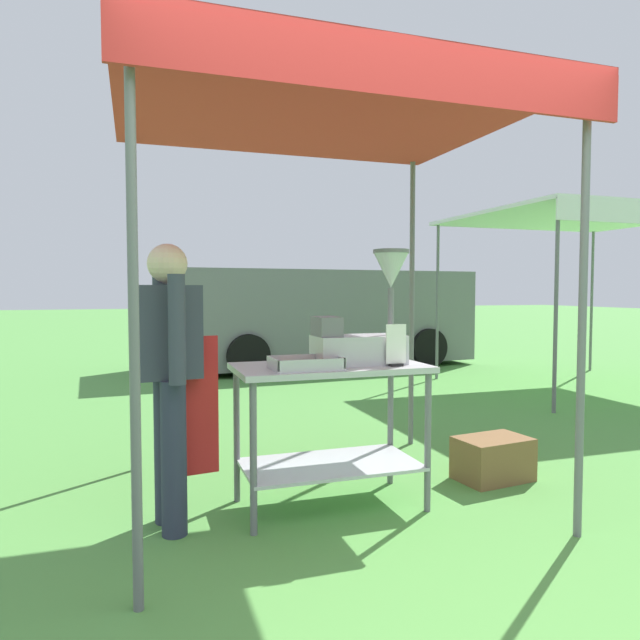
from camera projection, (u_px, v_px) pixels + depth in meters
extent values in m
plane|color=#519342|center=(217.00, 383.00, 8.28)|extent=(70.00, 70.00, 0.00)
cylinder|color=slate|center=(134.00, 321.00, 2.33)|extent=(0.04, 0.04, 2.45)
cylinder|color=slate|center=(582.00, 313.00, 3.05)|extent=(0.04, 0.04, 2.45)
cylinder|color=slate|center=(134.00, 307.00, 4.20)|extent=(0.04, 0.04, 2.45)
cylinder|color=slate|center=(412.00, 305.00, 4.92)|extent=(0.04, 0.04, 2.45)
cube|color=red|center=(322.00, 111.00, 3.56)|extent=(2.50, 2.17, 0.05)
cube|color=red|center=(398.00, 70.00, 2.54)|extent=(2.50, 0.02, 0.24)
cube|color=#B7B7BC|center=(330.00, 368.00, 3.50)|extent=(1.18, 0.63, 0.04)
cube|color=#B7B7BC|center=(330.00, 464.00, 3.53)|extent=(1.08, 0.58, 0.02)
cylinder|color=slate|center=(253.00, 459.00, 3.10)|extent=(0.04, 0.04, 0.85)
cylinder|color=slate|center=(428.00, 442.00, 3.44)|extent=(0.04, 0.04, 0.85)
cylinder|color=slate|center=(237.00, 435.00, 3.60)|extent=(0.04, 0.04, 0.85)
cylinder|color=slate|center=(390.00, 423.00, 3.94)|extent=(0.04, 0.04, 0.85)
cube|color=#B7B7BC|center=(306.00, 368.00, 3.31)|extent=(0.40, 0.27, 0.01)
cube|color=#B7B7BC|center=(312.00, 365.00, 3.18)|extent=(0.40, 0.01, 0.06)
cube|color=#B7B7BC|center=(299.00, 359.00, 3.43)|extent=(0.40, 0.01, 0.06)
cube|color=#B7B7BC|center=(273.00, 363.00, 3.24)|extent=(0.01, 0.27, 0.06)
cube|color=#B7B7BC|center=(337.00, 361.00, 3.37)|extent=(0.01, 0.27, 0.06)
torus|color=gold|center=(314.00, 363.00, 3.39)|extent=(0.10, 0.10, 0.02)
torus|color=gold|center=(303.00, 364.00, 3.33)|extent=(0.10, 0.10, 0.02)
torus|color=gold|center=(315.00, 367.00, 3.24)|extent=(0.10, 0.10, 0.02)
torus|color=gold|center=(327.00, 363.00, 3.39)|extent=(0.08, 0.08, 0.02)
torus|color=gold|center=(299.00, 366.00, 3.26)|extent=(0.09, 0.09, 0.02)
torus|color=gold|center=(317.00, 365.00, 3.33)|extent=(0.09, 0.09, 0.02)
torus|color=gold|center=(281.00, 365.00, 3.29)|extent=(0.10, 0.10, 0.02)
torus|color=gold|center=(287.00, 367.00, 3.24)|extent=(0.09, 0.09, 0.02)
torus|color=gold|center=(288.00, 364.00, 3.36)|extent=(0.10, 0.10, 0.02)
torus|color=gold|center=(326.00, 365.00, 3.29)|extent=(0.10, 0.10, 0.02)
cube|color=#B7B7BC|center=(358.00, 350.00, 3.53)|extent=(0.56, 0.28, 0.18)
cube|color=slate|center=(327.00, 326.00, 3.45)|extent=(0.14, 0.22, 0.12)
cylinder|color=slate|center=(391.00, 311.00, 3.58)|extent=(0.04, 0.04, 0.30)
cone|color=#B7B7BC|center=(391.00, 271.00, 3.57)|extent=(0.22, 0.22, 0.22)
cylinder|color=slate|center=(391.00, 251.00, 3.56)|extent=(0.23, 0.23, 0.02)
cube|color=black|center=(396.00, 365.00, 3.43)|extent=(0.08, 0.05, 0.02)
cube|color=white|center=(396.00, 344.00, 3.43)|extent=(0.13, 0.01, 0.24)
cylinder|color=#2D3347|center=(167.00, 449.00, 3.28)|extent=(0.14, 0.14, 0.86)
cylinder|color=#2D3347|center=(174.00, 458.00, 3.10)|extent=(0.14, 0.14, 0.86)
cube|color=#383D4C|center=(168.00, 332.00, 3.16)|extent=(0.37, 0.27, 0.52)
cube|color=red|center=(191.00, 406.00, 3.23)|extent=(0.32, 0.07, 0.80)
cylinder|color=#383D4C|center=(161.00, 325.00, 3.35)|extent=(0.10, 0.10, 0.58)
cylinder|color=#383D4C|center=(177.00, 330.00, 2.96)|extent=(0.10, 0.10, 0.58)
sphere|color=beige|center=(167.00, 264.00, 3.14)|extent=(0.22, 0.22, 0.22)
cube|color=brown|center=(493.00, 459.00, 4.03)|extent=(0.55, 0.40, 0.30)
cube|color=slate|center=(322.00, 316.00, 10.17)|extent=(5.39, 2.28, 1.60)
cube|color=#1E2833|center=(208.00, 294.00, 9.37)|extent=(0.22, 1.62, 0.70)
cylinder|color=black|center=(248.00, 356.00, 8.72)|extent=(0.70, 0.29, 0.68)
cylinder|color=black|center=(221.00, 345.00, 10.44)|extent=(0.70, 0.29, 0.68)
cylinder|color=black|center=(427.00, 348.00, 9.97)|extent=(0.70, 0.29, 0.68)
cylinder|color=black|center=(377.00, 339.00, 11.68)|extent=(0.70, 0.29, 0.68)
cylinder|color=slate|center=(556.00, 307.00, 6.17)|extent=(0.04, 0.04, 2.33)
cylinder|color=slate|center=(437.00, 303.00, 8.58)|extent=(0.04, 0.04, 2.33)
cylinder|color=slate|center=(592.00, 301.00, 9.50)|extent=(0.04, 0.04, 2.33)
cube|color=white|center=(580.00, 217.00, 7.77)|extent=(3.14, 2.74, 0.05)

